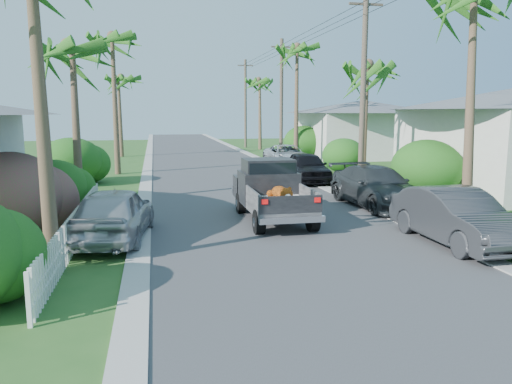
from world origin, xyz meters
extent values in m
plane|color=#29541F|center=(0.00, 0.00, 0.00)|extent=(120.00, 120.00, 0.00)
cube|color=#38383A|center=(0.00, 25.00, 0.01)|extent=(8.00, 100.00, 0.02)
cube|color=#A5A39E|center=(-4.30, 25.00, 0.03)|extent=(0.60, 100.00, 0.06)
cube|color=#A5A39E|center=(4.30, 25.00, 0.03)|extent=(0.60, 100.00, 0.06)
cylinder|color=black|center=(-0.77, 5.73, 0.38)|extent=(0.28, 0.76, 0.76)
cylinder|color=black|center=(0.93, 5.73, 0.38)|extent=(0.28, 0.76, 0.76)
cylinder|color=black|center=(-0.77, 8.98, 0.38)|extent=(0.28, 0.76, 0.76)
cylinder|color=black|center=(0.93, 8.98, 0.38)|extent=(0.28, 0.76, 0.76)
cube|color=slate|center=(0.08, 6.38, 0.62)|extent=(1.90, 2.40, 0.24)
cube|color=slate|center=(-0.84, 6.38, 1.00)|extent=(0.06, 2.40, 0.55)
cube|color=slate|center=(1.00, 6.38, 1.00)|extent=(0.06, 2.40, 0.55)
cube|color=black|center=(0.08, 5.21, 0.98)|extent=(1.92, 0.08, 0.52)
cube|color=silver|center=(0.08, 5.05, 0.55)|extent=(1.98, 0.18, 0.18)
cube|color=red|center=(-0.72, 5.16, 1.10)|extent=(0.18, 0.05, 0.14)
cube|color=red|center=(0.88, 5.16, 1.10)|extent=(0.18, 0.05, 0.14)
cube|color=black|center=(0.08, 8.23, 1.05)|extent=(1.94, 1.65, 1.10)
cube|color=black|center=(0.08, 8.23, 1.78)|extent=(1.70, 1.35, 0.55)
cube|color=black|center=(0.08, 7.56, 1.75)|extent=(1.60, 0.05, 0.45)
cube|color=black|center=(0.08, 9.48, 0.90)|extent=(1.94, 1.20, 0.80)
cube|color=white|center=(0.08, 6.38, 0.82)|extent=(1.70, 2.10, 0.16)
ellipsoid|color=orange|center=(0.08, 6.48, 1.12)|extent=(0.48, 1.25, 0.43)
sphere|color=orange|center=(0.08, 5.73, 1.20)|extent=(0.40, 0.40, 0.40)
ellipsoid|color=white|center=(0.08, 6.48, 1.02)|extent=(0.32, 0.86, 0.18)
imported|color=#2E2F33|center=(4.36, 3.50, 0.77)|extent=(1.72, 4.72, 1.54)
imported|color=#2C2F31|center=(4.65, 9.21, 0.77)|extent=(2.47, 5.42, 1.54)
imported|color=black|center=(4.04, 16.42, 0.78)|extent=(2.08, 4.67, 1.56)
imported|color=silver|center=(5.00, 24.06, 0.73)|extent=(2.43, 5.23, 1.45)
imported|color=#A7A9AE|center=(-5.00, 5.84, 0.78)|extent=(2.41, 4.79, 1.57)
cone|color=brown|center=(-6.20, 3.00, 3.50)|extent=(0.36, 0.71, 7.01)
cone|color=brown|center=(-6.80, 12.00, 3.10)|extent=(0.36, 0.61, 6.21)
cone|color=brown|center=(-6.00, 22.00, 4.00)|extent=(0.36, 0.36, 8.00)
cone|color=brown|center=(-6.50, 34.00, 3.25)|extent=(0.36, 0.75, 6.51)
cone|color=brown|center=(6.30, 6.00, 3.75)|extent=(0.36, 0.73, 7.51)
cone|color=brown|center=(6.60, 15.00, 3.00)|extent=(0.36, 0.54, 6.01)
cone|color=brown|center=(6.20, 26.00, 4.10)|extent=(0.36, 0.36, 8.20)
cone|color=brown|center=(6.50, 40.00, 3.40)|extent=(0.36, 0.63, 6.81)
ellipsoid|color=#AE1849|center=(-7.80, 6.00, 1.30)|extent=(3.00, 3.30, 2.60)
ellipsoid|color=#1F4B15|center=(-7.40, 10.00, 1.00)|extent=(2.40, 2.64, 2.00)
ellipsoid|color=#1F4B15|center=(-8.00, 18.00, 1.20)|extent=(3.20, 3.52, 2.40)
ellipsoid|color=#1F4B15|center=(7.80, 11.00, 1.25)|extent=(3.00, 3.30, 2.50)
ellipsoid|color=#1F4B15|center=(7.50, 20.00, 1.05)|extent=(2.60, 2.86, 2.10)
ellipsoid|color=#1F4B15|center=(8.00, 30.00, 1.30)|extent=(3.20, 3.52, 2.60)
cube|color=white|center=(-6.00, 5.50, 0.50)|extent=(0.10, 11.00, 1.00)
cube|color=silver|center=(13.00, 30.00, 1.80)|extent=(9.00, 8.00, 3.60)
cone|color=#595B60|center=(13.00, 30.00, 4.10)|extent=(6.48, 6.48, 1.00)
cylinder|color=brown|center=(5.60, 13.00, 4.50)|extent=(0.26, 0.26, 9.00)
cube|color=brown|center=(5.60, 13.00, 8.40)|extent=(1.60, 0.10, 0.10)
cylinder|color=brown|center=(5.60, 28.00, 4.50)|extent=(0.26, 0.26, 9.00)
cube|color=brown|center=(5.60, 28.00, 8.40)|extent=(1.60, 0.10, 0.10)
cylinder|color=brown|center=(5.60, 43.00, 4.50)|extent=(0.26, 0.26, 9.00)
cube|color=brown|center=(5.60, 43.00, 8.40)|extent=(1.60, 0.10, 0.10)
camera|label=1|loc=(-3.81, -8.71, 3.67)|focal=35.00mm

